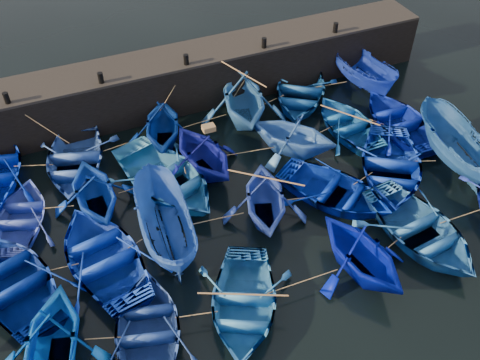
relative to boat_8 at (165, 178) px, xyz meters
name	(u,v)px	position (x,y,z in m)	size (l,w,h in m)	color
ground	(273,246)	(2.79, -4.61, -0.60)	(120.00, 120.00, 0.00)	black
quay_wall	(183,80)	(2.79, 5.89, 0.65)	(26.00, 2.50, 2.50)	black
quay_top	(181,56)	(2.79, 5.89, 1.96)	(26.00, 2.50, 0.12)	black
bollard_0	(7,98)	(-5.21, 4.99, 2.27)	(0.24, 0.24, 0.50)	black
bollard_1	(101,78)	(-1.21, 4.99, 2.27)	(0.24, 0.24, 0.50)	black
bollard_2	(186,60)	(2.79, 4.99, 2.27)	(0.24, 0.24, 0.50)	black
bollard_3	(264,43)	(6.79, 4.99, 2.27)	(0.24, 0.24, 0.50)	black
bollard_4	(335,28)	(10.79, 4.99, 2.27)	(0.24, 0.24, 0.50)	black
boat_1	(74,160)	(-3.27, 2.78, -0.06)	(3.70, 5.17, 1.07)	#294CA3
boat_2	(162,124)	(0.84, 3.06, 0.43)	(3.36, 3.90, 2.05)	navy
boat_3	(243,98)	(4.93, 3.23, 0.68)	(4.18, 4.84, 2.55)	#2A64AF
boat_4	(300,91)	(8.22, 3.61, -0.05)	(3.76, 5.26, 1.09)	navy
boat_5	(363,72)	(11.76, 3.43, 0.35)	(1.84, 4.88, 1.89)	#0E279B
boat_6	(21,217)	(-5.82, 0.27, -0.16)	(2.98, 4.17, 0.86)	blue
boat_7	(94,191)	(-2.89, -0.06, 0.44)	(3.41, 3.96, 2.08)	#0933A1
boat_8	(165,178)	(0.00, 0.00, 0.00)	(4.12, 5.76, 1.19)	blue
boat_9	(203,152)	(1.87, 0.45, 0.48)	(3.52, 4.08, 2.15)	#080E79
boat_10	(293,133)	(5.98, 0.10, 0.47)	(3.49, 4.05, 2.13)	blue
boat_11	(348,123)	(9.13, 0.41, -0.13)	(3.19, 4.47, 0.93)	#0E4D95
boat_12	(400,121)	(11.45, -0.41, -0.08)	(3.58, 5.00, 1.04)	#051A99
boat_13	(13,281)	(-6.40, -2.89, -0.04)	(3.83, 5.35, 1.11)	navy
boat_14	(104,256)	(-3.26, -3.03, -0.04)	(3.82, 5.34, 1.11)	#0C30C7
boat_15	(164,224)	(-0.86, -2.81, 0.39)	(1.92, 5.09, 1.97)	#1E489E
boat_16	(265,198)	(3.15, -3.05, 0.44)	(3.39, 3.93, 2.07)	#233EA7
boat_17	(335,191)	(6.17, -3.36, -0.09)	(3.50, 4.89, 1.01)	#001E9D
boat_18	(390,167)	(9.10, -3.03, -0.03)	(3.92, 5.48, 1.14)	#092AAD
boat_19	(455,147)	(12.04, -3.46, 0.42)	(1.97, 5.24, 2.03)	navy
boat_20	(51,341)	(-5.45, -6.12, 0.49)	(3.55, 4.12, 2.17)	#0448C5
boat_21	(149,329)	(-2.57, -6.49, -0.13)	(3.24, 4.54, 0.94)	navy
boat_22	(243,303)	(0.59, -6.81, -0.11)	(3.38, 4.73, 0.98)	blue
boat_23	(361,252)	(5.11, -6.87, 0.47)	(3.50, 4.06, 2.14)	#000DA5
boat_24	(421,230)	(8.06, -6.50, -0.05)	(3.77, 5.27, 1.09)	#1C5796
wooden_crate	(209,128)	(2.17, 0.45, 1.67)	(0.52, 0.37, 0.24)	olive
mooring_ropes	(223,149)	(2.82, 0.50, 0.29)	(18.43, 11.80, 2.10)	tan
loose_oars	(279,154)	(4.45, -1.56, 1.06)	(10.80, 12.13, 1.68)	#99724C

